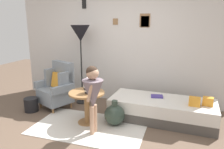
% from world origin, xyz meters
% --- Properties ---
extents(ground_plane, '(12.00, 12.00, 0.00)m').
position_xyz_m(ground_plane, '(0.00, 0.00, 0.00)').
color(ground_plane, brown).
extents(gallery_wall, '(4.80, 0.12, 2.60)m').
position_xyz_m(gallery_wall, '(0.00, 1.95, 1.30)').
color(gallery_wall, silver).
rests_on(gallery_wall, ground).
extents(rug, '(1.93, 1.16, 0.01)m').
position_xyz_m(rug, '(-0.10, 0.44, 0.01)').
color(rug, silver).
rests_on(rug, ground).
extents(armchair, '(0.89, 0.80, 0.97)m').
position_xyz_m(armchair, '(-1.13, 1.11, 0.44)').
color(armchair, '#9E7042').
rests_on(armchair, ground).
extents(daybed, '(1.94, 0.90, 0.40)m').
position_xyz_m(daybed, '(1.07, 1.13, 0.20)').
color(daybed, '#4C4742').
rests_on(daybed, ground).
extents(pillow_head, '(0.19, 0.14, 0.15)m').
position_xyz_m(pillow_head, '(1.84, 1.07, 0.47)').
color(pillow_head, orange).
rests_on(pillow_head, daybed).
extents(pillow_mid, '(0.19, 0.13, 0.15)m').
position_xyz_m(pillow_mid, '(1.62, 0.99, 0.48)').
color(pillow_mid, orange).
rests_on(pillow_mid, daybed).
extents(side_table, '(0.64, 0.64, 0.59)m').
position_xyz_m(side_table, '(-0.20, 0.59, 0.43)').
color(side_table, '#9E7042').
rests_on(side_table, ground).
extents(vase_striped, '(0.18, 0.18, 0.28)m').
position_xyz_m(vase_striped, '(-0.15, 0.55, 0.70)').
color(vase_striped, black).
rests_on(vase_striped, side_table).
extents(floor_lamp, '(0.41, 0.41, 1.73)m').
position_xyz_m(floor_lamp, '(-0.74, 1.51, 1.50)').
color(floor_lamp, black).
rests_on(floor_lamp, ground).
extents(person_child, '(0.34, 0.34, 1.14)m').
position_xyz_m(person_child, '(0.05, 0.26, 0.73)').
color(person_child, tan).
rests_on(person_child, ground).
extents(book_on_daybed, '(0.24, 0.19, 0.03)m').
position_xyz_m(book_on_daybed, '(0.96, 1.24, 0.42)').
color(book_on_daybed, '#43368E').
rests_on(book_on_daybed, daybed).
extents(demijohn_near, '(0.37, 0.37, 0.46)m').
position_xyz_m(demijohn_near, '(0.29, 0.67, 0.19)').
color(demijohn_near, '#2D3D33').
rests_on(demijohn_near, ground).
extents(magazine_basket, '(0.28, 0.28, 0.28)m').
position_xyz_m(magazine_basket, '(-1.52, 0.72, 0.14)').
color(magazine_basket, black).
rests_on(magazine_basket, ground).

